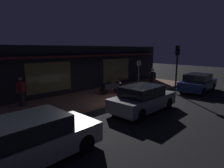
{
  "coord_description": "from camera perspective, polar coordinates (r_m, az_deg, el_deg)",
  "views": [
    {
      "loc": [
        -9.01,
        -6.95,
        3.37
      ],
      "look_at": [
        0.11,
        2.4,
        0.95
      ],
      "focal_mm": 30.49,
      "sensor_mm": 36.0,
      "label": 1
    }
  ],
  "objects": [
    {
      "name": "sign_post",
      "position": [
        14.51,
        8.0,
        3.03
      ],
      "size": [
        0.44,
        0.09,
        2.4
      ],
      "color": "#47474C",
      "rests_on": "sidewalk_slab"
    },
    {
      "name": "person_photographer",
      "position": [
        11.88,
        -25.62,
        -1.91
      ],
      "size": [
        0.6,
        0.43,
        1.67
      ],
      "color": "#28232D",
      "rests_on": "sidewalk_slab"
    },
    {
      "name": "person_bystander",
      "position": [
        15.72,
        12.02,
        1.69
      ],
      "size": [
        0.58,
        0.44,
        1.67
      ],
      "color": "#28232D",
      "rests_on": "sidewalk_slab"
    },
    {
      "name": "parked_car_near",
      "position": [
        6.38,
        -22.91,
        -15.06
      ],
      "size": [
        4.17,
        1.93,
        1.42
      ],
      "color": "black",
      "rests_on": "ground_plane"
    },
    {
      "name": "parked_car_far",
      "position": [
        10.5,
        9.24,
        -4.34
      ],
      "size": [
        4.15,
        1.88,
        1.42
      ],
      "color": "black",
      "rests_on": "ground_plane"
    },
    {
      "name": "trash_bin",
      "position": [
        18.03,
        11.63,
        1.51
      ],
      "size": [
        0.48,
        0.48,
        0.93
      ],
      "color": "#2D4C33",
      "rests_on": "sidewalk_slab"
    },
    {
      "name": "ground_plane",
      "position": [
        11.87,
        7.77,
        -6.1
      ],
      "size": [
        60.0,
        60.0,
        0.0
      ],
      "primitive_type": "plane",
      "color": "black"
    },
    {
      "name": "parked_car_across",
      "position": [
        16.68,
        24.36,
        0.35
      ],
      "size": [
        4.21,
        2.04,
        1.42
      ],
      "color": "black",
      "rests_on": "ground_plane"
    },
    {
      "name": "motorcycle",
      "position": [
        13.66,
        -0.13,
        -1.0
      ],
      "size": [
        1.65,
        0.77,
        0.97
      ],
      "color": "black",
      "rests_on": "sidewalk_slab"
    },
    {
      "name": "storefront_building",
      "position": [
        16.17,
        -10.25,
        4.77
      ],
      "size": [
        18.0,
        3.3,
        3.6
      ],
      "color": "black",
      "rests_on": "ground_plane"
    },
    {
      "name": "sidewalk_slab",
      "position": [
        13.82,
        -2.08,
        -3.31
      ],
      "size": [
        18.0,
        4.0,
        0.15
      ],
      "primitive_type": "cube",
      "color": "#8C6047",
      "rests_on": "ground_plane"
    },
    {
      "name": "bicycle_parked",
      "position": [
        15.99,
        0.88,
        0.19
      ],
      "size": [
        1.66,
        0.42,
        0.91
      ],
      "color": "black",
      "rests_on": "sidewalk_slab"
    },
    {
      "name": "traffic_light_pole",
      "position": [
        14.91,
        18.95,
        6.5
      ],
      "size": [
        0.24,
        0.33,
        3.6
      ],
      "color": "black",
      "rests_on": "ground_plane"
    }
  ]
}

